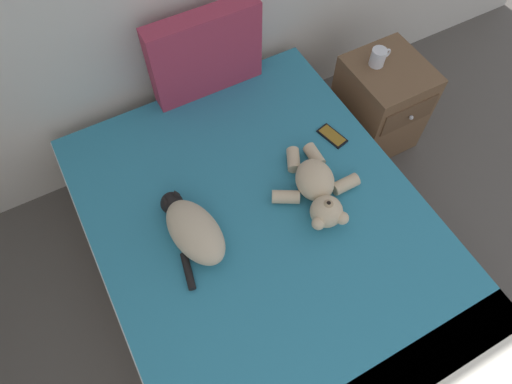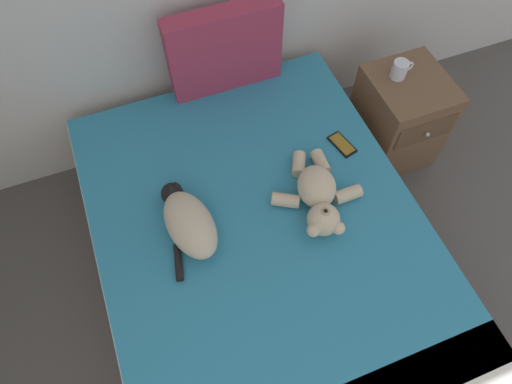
# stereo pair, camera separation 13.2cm
# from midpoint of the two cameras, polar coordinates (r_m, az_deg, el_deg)

# --- Properties ---
(ground_plane) EXTENTS (10.41, 10.41, 0.00)m
(ground_plane) POSITION_cam_midpoint_polar(r_m,az_deg,el_deg) (2.45, 22.85, -20.42)
(ground_plane) COLOR #4C4742
(bed) EXTENTS (1.45, 1.95, 0.50)m
(bed) POSITION_cam_midpoint_polar(r_m,az_deg,el_deg) (2.18, -0.22, -8.17)
(bed) COLOR brown
(bed) RESTS_ON ground_plane
(patterned_cushion) EXTENTS (0.57, 0.11, 0.44)m
(patterned_cushion) POSITION_cam_midpoint_polar(r_m,az_deg,el_deg) (2.32, -8.11, 16.85)
(patterned_cushion) COLOR #A5334C
(patterned_cushion) RESTS_ON bed
(cat) EXTENTS (0.25, 0.44, 0.15)m
(cat) POSITION_cam_midpoint_polar(r_m,az_deg,el_deg) (1.91, -9.99, -4.76)
(cat) COLOR #C6B293
(cat) RESTS_ON bed
(teddy_bear) EXTENTS (0.40, 0.48, 0.15)m
(teddy_bear) POSITION_cam_midpoint_polar(r_m,az_deg,el_deg) (1.99, 5.95, 0.23)
(teddy_bear) COLOR beige
(teddy_bear) RESTS_ON bed
(cell_phone) EXTENTS (0.10, 0.16, 0.01)m
(cell_phone) POSITION_cam_midpoint_polar(r_m,az_deg,el_deg) (2.25, 7.95, 6.95)
(cell_phone) COLOR black
(cell_phone) RESTS_ON bed
(nightstand) EXTENTS (0.40, 0.46, 0.56)m
(nightstand) POSITION_cam_midpoint_polar(r_m,az_deg,el_deg) (2.74, 14.03, 10.66)
(nightstand) COLOR brown
(nightstand) RESTS_ON ground_plane
(mug) EXTENTS (0.12, 0.08, 0.09)m
(mug) POSITION_cam_midpoint_polar(r_m,az_deg,el_deg) (2.51, 13.73, 16.18)
(mug) COLOR silver
(mug) RESTS_ON nightstand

